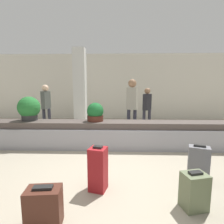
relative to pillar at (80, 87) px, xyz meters
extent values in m
plane|color=#9E937F|center=(1.47, -4.68, -1.60)|extent=(18.00, 18.00, 0.00)
cube|color=beige|center=(1.47, 1.29, 0.00)|extent=(18.00, 0.06, 3.20)
cube|color=gray|center=(1.47, -2.99, -1.34)|extent=(7.05, 0.74, 0.53)
cube|color=#4C423D|center=(1.47, -2.99, -0.99)|extent=(6.76, 0.58, 0.16)
cube|color=silver|center=(0.00, 0.00, 0.00)|extent=(0.50, 0.50, 3.20)
cube|color=maroon|center=(1.32, -4.98, -1.26)|extent=(0.30, 0.29, 0.68)
cube|color=black|center=(1.32, -4.98, -0.91)|extent=(0.15, 0.12, 0.03)
cube|color=slate|center=(2.95, -4.75, -1.29)|extent=(0.37, 0.28, 0.63)
cube|color=black|center=(2.95, -4.75, -0.96)|extent=(0.19, 0.12, 0.03)
cube|color=#472319|center=(0.78, -5.72, -1.37)|extent=(0.41, 0.28, 0.46)
cube|color=black|center=(0.78, -5.72, -1.13)|extent=(0.22, 0.11, 0.03)
cube|color=#5B6647|center=(2.62, -5.37, -1.36)|extent=(0.35, 0.31, 0.48)
cube|color=black|center=(2.62, -5.37, -1.10)|extent=(0.18, 0.12, 0.03)
cylinder|color=#4C2319|center=(1.02, -2.95, -0.83)|extent=(0.42, 0.42, 0.15)
sphere|color=#195B28|center=(1.02, -2.95, -0.64)|extent=(0.44, 0.44, 0.44)
cylinder|color=#2D2D2D|center=(-0.78, -2.90, -0.81)|extent=(0.41, 0.41, 0.19)
sphere|color=#236B2D|center=(-0.78, -2.90, -0.55)|extent=(0.58, 0.58, 0.58)
cylinder|color=#282833|center=(2.60, -1.06, -1.23)|extent=(0.11, 0.11, 0.75)
cylinder|color=#282833|center=(2.80, -1.06, -1.23)|extent=(0.11, 0.11, 0.75)
cube|color=#232328|center=(2.70, -1.06, -0.56)|extent=(0.35, 0.36, 0.59)
sphere|color=#936B4C|center=(2.70, -1.06, -0.15)|extent=(0.22, 0.22, 0.22)
cylinder|color=#282833|center=(1.97, -1.97, -1.16)|extent=(0.11, 0.11, 0.88)
cylinder|color=#282833|center=(2.17, -1.97, -1.16)|extent=(0.11, 0.11, 0.88)
cube|color=gray|center=(2.07, -1.97, -0.37)|extent=(0.36, 0.28, 0.70)
sphere|color=#936B4C|center=(2.07, -1.97, 0.10)|extent=(0.26, 0.26, 0.26)
cylinder|color=#282833|center=(-1.09, -1.26, -1.20)|extent=(0.11, 0.11, 0.80)
cylinder|color=#282833|center=(-0.89, -1.26, -1.20)|extent=(0.11, 0.11, 0.80)
cube|color=#474C47|center=(-0.99, -1.26, -0.48)|extent=(0.27, 0.36, 0.64)
sphere|color=beige|center=(-0.99, -1.26, -0.04)|extent=(0.23, 0.23, 0.23)
camera|label=1|loc=(1.61, -7.50, -0.01)|focal=28.00mm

